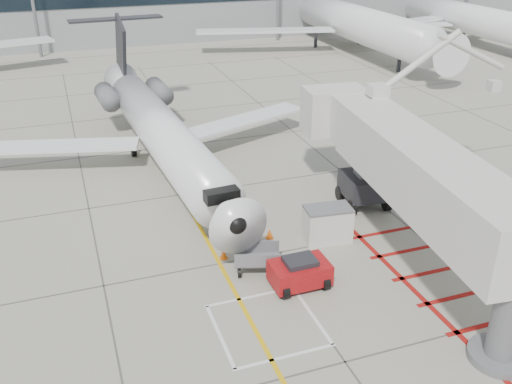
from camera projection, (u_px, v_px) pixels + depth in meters
name	position (u px, v px, depth m)	size (l,w,h in m)	color
ground_plane	(302.00, 301.00, 24.68)	(260.00, 260.00, 0.00)	#9B9885
regional_jet	(171.00, 121.00, 34.04)	(24.12, 30.42, 7.97)	white
jet_bridge	(424.00, 188.00, 25.66)	(9.41, 19.87, 7.95)	silver
pushback_tug	(300.00, 272.00, 25.36)	(2.59, 1.62, 1.51)	#A00F12
baggage_cart	(257.00, 259.00, 26.48)	(2.10, 1.32, 1.32)	slate
ground_power_unit	(327.00, 224.00, 28.94)	(2.34, 1.36, 1.85)	silver
cone_nose	(224.00, 254.00, 27.63)	(0.36, 0.36, 0.50)	#F75F0D
cone_side	(270.00, 234.00, 29.38)	(0.38, 0.38, 0.53)	#DA520B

